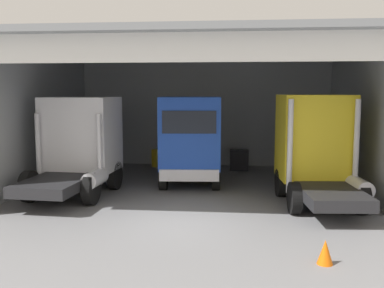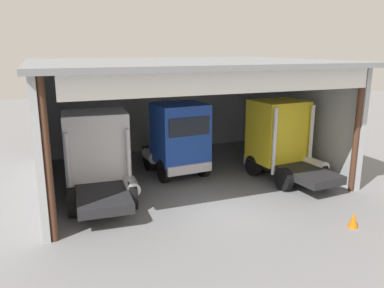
# 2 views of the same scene
# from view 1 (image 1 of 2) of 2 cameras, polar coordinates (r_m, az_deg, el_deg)

# --- Properties ---
(ground_plane) EXTENTS (80.00, 80.00, 0.00)m
(ground_plane) POSITION_cam_1_polar(r_m,az_deg,el_deg) (13.08, -1.58, -10.26)
(ground_plane) COLOR slate
(ground_plane) RESTS_ON ground
(workshop_shed) EXTENTS (13.61, 11.50, 5.65)m
(workshop_shed) POSITION_cam_1_polar(r_m,az_deg,el_deg) (18.45, 0.72, 7.04)
(workshop_shed) COLOR #ADB2B7
(workshop_shed) RESTS_ON ground
(truck_white_center_right_bay) EXTENTS (2.83, 5.07, 3.63)m
(truck_white_center_right_bay) POSITION_cam_1_polar(r_m,az_deg,el_deg) (17.03, -14.55, -0.00)
(truck_white_center_right_bay) COLOR white
(truck_white_center_right_bay) RESTS_ON ground
(truck_blue_yard_outside) EXTENTS (2.74, 4.47, 3.63)m
(truck_blue_yard_outside) POSITION_cam_1_polar(r_m,az_deg,el_deg) (17.57, -0.32, 0.48)
(truck_blue_yard_outside) COLOR #1E47B7
(truck_blue_yard_outside) RESTS_ON ground
(truck_yellow_left_bay) EXTENTS (2.82, 4.96, 3.73)m
(truck_yellow_left_bay) POSITION_cam_1_polar(r_m,az_deg,el_deg) (15.77, 15.96, -0.47)
(truck_yellow_left_bay) COLOR yellow
(truck_yellow_left_bay) RESTS_ON ground
(oil_drum) EXTENTS (0.58, 0.58, 0.88)m
(oil_drum) POSITION_cam_1_polar(r_m,az_deg,el_deg) (22.50, -4.58, -1.83)
(oil_drum) COLOR gold
(oil_drum) RESTS_ON ground
(tool_cart) EXTENTS (0.90, 0.60, 1.00)m
(tool_cart) POSITION_cam_1_polar(r_m,az_deg,el_deg) (21.52, 6.17, -2.09)
(tool_cart) COLOR black
(tool_cart) RESTS_ON ground
(traffic_cone) EXTENTS (0.36, 0.36, 0.56)m
(traffic_cone) POSITION_cam_1_polar(r_m,az_deg,el_deg) (10.50, 17.00, -13.35)
(traffic_cone) COLOR orange
(traffic_cone) RESTS_ON ground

